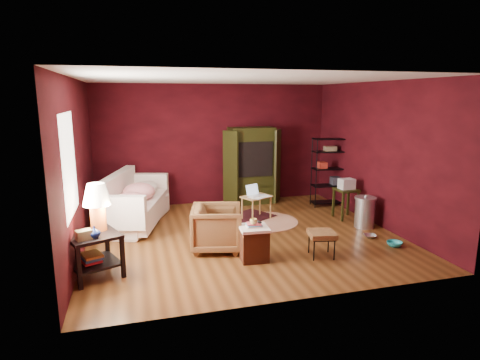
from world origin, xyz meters
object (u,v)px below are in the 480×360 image
Objects in this scene: side_table at (95,221)px; wire_shelving at (330,169)px; sofa at (136,205)px; hamper at (254,243)px; laptop_desk at (256,198)px; tv_armoire at (251,164)px; armchair at (217,226)px.

wire_shelving is at bearing 26.60° from side_table.
side_table reaches higher than sofa.
side_table is 2.37m from hamper.
laptop_desk is 0.40× the size of tv_armoire.
armchair is 3.73m from wire_shelving.
tv_armoire is 1.82m from wire_shelving.
sofa is 2.81× the size of laptop_desk.
armchair is 1.34× the size of hamper.
armchair reaches higher than sofa.
laptop_desk is (2.42, -0.30, 0.05)m from sofa.
sofa is 1.27× the size of wire_shelving.
laptop_desk is at bearing -24.49° from armchair.
side_table is 1.83× the size of laptop_desk.
side_table reaches higher than armchair.
side_table is 3.56m from laptop_desk.
armchair is (1.28, -1.75, 0.02)m from sofa.
wire_shelving reaches higher than hamper.
hamper is at bearing -127.52° from armchair.
sofa is at bearing 126.86° from hamper.
armchair is 0.74m from hamper.
sofa is 2.17m from armchair.
wire_shelving is (4.95, 2.48, 0.08)m from side_table.
tv_armoire reaches higher than side_table.
side_table is 0.83× the size of wire_shelving.
hamper is at bearing -133.32° from laptop_desk.
hamper is (0.46, -0.57, -0.13)m from armchair.
armchair is 3.15m from tv_armoire.
wire_shelving is (4.37, 0.28, 0.47)m from sofa.
laptop_desk is 0.45× the size of wire_shelving.
hamper is at bearing -130.06° from wire_shelving.
wire_shelving reaches higher than armchair.
wire_shelving is (2.63, 2.60, 0.59)m from hamper.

